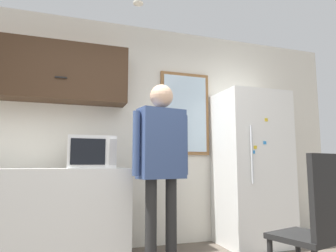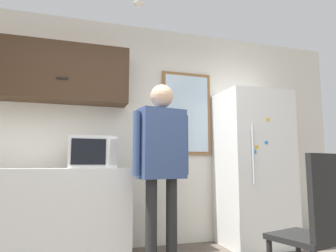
% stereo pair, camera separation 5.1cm
% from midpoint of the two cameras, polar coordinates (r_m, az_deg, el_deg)
% --- Properties ---
extents(back_wall, '(6.00, 0.06, 2.70)m').
position_cam_midpoint_polar(back_wall, '(3.66, -7.87, -1.15)').
color(back_wall, silver).
rests_on(back_wall, ground_plane).
extents(counter, '(2.19, 0.65, 0.92)m').
position_cam_midpoint_polar(counter, '(3.32, -26.98, -15.22)').
color(counter, silver).
rests_on(counter, ground_plane).
extents(upper_cabinets, '(2.19, 0.33, 0.64)m').
position_cam_midpoint_polar(upper_cabinets, '(3.59, -25.15, 9.59)').
color(upper_cabinets, '#3D2819').
extents(microwave, '(0.46, 0.39, 0.32)m').
position_cam_midpoint_polar(microwave, '(3.15, -13.82, -4.90)').
color(microwave, white).
rests_on(microwave, counter).
extents(person, '(0.60, 0.30, 1.76)m').
position_cam_midpoint_polar(person, '(2.94, -0.70, -5.00)').
color(person, black).
rests_on(person, ground_plane).
extents(refrigerator, '(0.81, 0.68, 1.85)m').
position_cam_midpoint_polar(refrigerator, '(3.87, 16.34, -7.53)').
color(refrigerator, white).
rests_on(refrigerator, ground_plane).
extents(chair, '(0.50, 0.50, 1.04)m').
position_cam_midpoint_polar(chair, '(2.43, 26.77, -16.26)').
color(chair, black).
rests_on(chair, ground_plane).
extents(window, '(0.66, 0.05, 1.06)m').
position_cam_midpoint_polar(window, '(3.86, 3.92, 2.41)').
color(window, olive).
extents(ceiling_light, '(0.11, 0.11, 0.01)m').
position_cam_midpoint_polar(ceiling_light, '(3.49, -5.15, 22.23)').
color(ceiling_light, white).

